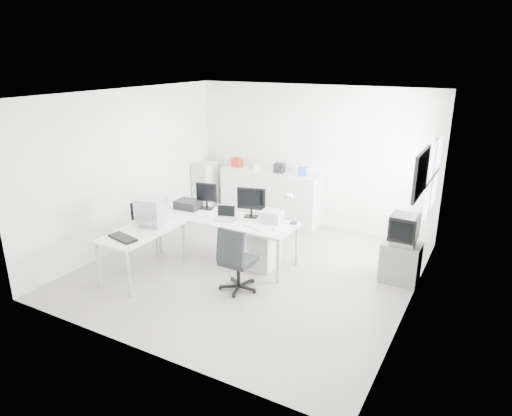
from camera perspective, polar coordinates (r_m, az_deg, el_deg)
The scene contains 30 objects.
floor at distance 7.55m, azimuth -0.74°, elevation -7.64°, with size 5.00×5.00×0.01m, color #B7B3A4.
ceiling at distance 6.78m, azimuth -0.84°, elevation 14.06°, with size 5.00×5.00×0.01m, color white.
back_wall at distance 9.23m, azimuth 6.95°, elevation 6.39°, with size 5.00×0.02×2.80m, color silver.
left_wall at distance 8.52m, azimuth -15.63°, elevation 4.78°, with size 0.02×5.00×2.80m, color silver.
right_wall at distance 6.25m, azimuth 19.57°, elevation -0.60°, with size 0.02×5.00×2.80m, color silver.
window at distance 7.34m, azimuth 21.24°, elevation 3.63°, with size 0.02×1.20×1.10m, color white, non-canonical shape.
wall_picture at distance 6.21m, azimuth 19.96°, elevation 4.07°, with size 0.04×0.90×0.60m, color black, non-canonical shape.
main_desk at distance 7.77m, azimuth -3.74°, elevation -3.85°, with size 2.40×0.80×0.75m, color silver, non-canonical shape.
side_desk at distance 7.46m, azimuth -13.88°, elevation -5.39°, with size 0.70×1.40×0.75m, color silver, non-canonical shape.
drawer_pedestal at distance 7.51m, azimuth 1.01°, elevation -5.25°, with size 0.40×0.50×0.60m, color silver.
inkjet_printer at distance 8.15m, azimuth -8.48°, elevation 0.45°, with size 0.42×0.33×0.15m, color black.
lcd_monitor_small at distance 8.04m, azimuth -6.19°, elevation 1.54°, with size 0.38×0.22×0.48m, color black, non-canonical shape.
lcd_monitor_large at distance 7.58m, azimuth -0.59°, elevation 0.66°, with size 0.48×0.19×0.50m, color black, non-canonical shape.
laptop at distance 7.49m, azimuth -3.91°, elevation -0.75°, with size 0.33×0.34×0.22m, color #B7B7BA, non-canonical shape.
white_keyboard at distance 7.19m, azimuth -0.07°, elevation -2.40°, with size 0.43×0.13×0.02m, color silver.
white_mouse at distance 7.10m, azimuth 2.25°, elevation -2.56°, with size 0.05×0.05×0.05m, color silver.
laser_printer at distance 7.43m, azimuth 1.99°, elevation -1.03°, with size 0.32×0.28×0.19m, color #A9A9A9.
desk_lamp at distance 7.30m, azimuth 4.74°, elevation -0.07°, with size 0.17×0.17×0.52m, color silver, non-canonical shape.
crt_monitor at distance 7.42m, azimuth -12.94°, elevation -0.58°, with size 0.37×0.37×0.42m, color #B7B7BA, non-canonical shape.
black_keyboard at distance 7.05m, azimuth -16.30°, elevation -3.60°, with size 0.50×0.20×0.03m, color black.
office_chair at distance 6.73m, azimuth -2.23°, elevation -6.21°, with size 0.59×0.59×1.03m, color #272B2D, non-canonical shape.
tv_cabinet at distance 7.41m, azimuth 17.60°, elevation -6.47°, with size 0.57×0.46×0.62m, color slate.
crt_tv at distance 7.21m, azimuth 18.01°, elevation -2.62°, with size 0.50×0.48×0.45m, color black, non-canonical shape.
sideboard at distance 9.53m, azimuth 1.80°, elevation 1.51°, with size 2.12×0.53×1.06m, color silver.
clutter_box_a at distance 9.75m, azimuth -2.37°, elevation 5.71°, with size 0.20×0.17×0.20m, color #B42019.
clutter_box_b at distance 9.51m, azimuth 0.22°, elevation 5.20°, with size 0.13×0.11×0.13m, color silver.
clutter_box_c at distance 9.28m, azimuth 2.94°, elevation 5.03°, with size 0.19×0.18×0.19m, color black.
clutter_box_d at distance 9.08m, azimuth 5.78°, elevation 4.56°, with size 0.16×0.14×0.16m, color blue.
clutter_bottle at distance 9.93m, azimuth -3.74°, elevation 6.00°, with size 0.07×0.07×0.22m, color silver.
filing_cabinet at distance 10.09m, azimuth -6.37°, elevation 2.54°, with size 0.39×0.46×1.11m, color silver.
Camera 1 is at (3.35, -5.88, 3.36)m, focal length 32.00 mm.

